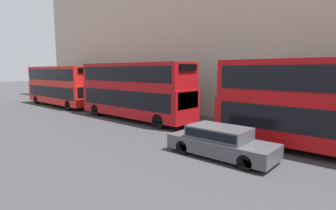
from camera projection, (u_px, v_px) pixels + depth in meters
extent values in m
cube|color=#B20C0F|center=(326.00, 125.00, 11.90)|extent=(2.55, 10.12, 2.10)
cube|color=#B20C0F|center=(329.00, 80.00, 11.63)|extent=(2.50, 9.92, 1.94)
cube|color=black|center=(326.00, 119.00, 11.87)|extent=(2.59, 9.31, 1.18)
cube|color=black|center=(329.00, 78.00, 11.62)|extent=(2.59, 9.31, 1.16)
cylinder|color=black|center=(243.00, 136.00, 13.45)|extent=(0.30, 1.00, 1.00)
cylinder|color=black|center=(260.00, 129.00, 15.12)|extent=(0.30, 1.00, 1.00)
cube|color=#A80F14|center=(135.00, 101.00, 20.41)|extent=(2.55, 10.47, 2.24)
cube|color=#A80F14|center=(134.00, 75.00, 20.14)|extent=(2.50, 10.27, 1.80)
cube|color=black|center=(135.00, 97.00, 20.37)|extent=(2.59, 9.64, 1.25)
cube|color=black|center=(134.00, 74.00, 20.13)|extent=(2.59, 9.64, 1.08)
cube|color=black|center=(188.00, 100.00, 16.94)|extent=(2.17, 0.06, 1.12)
cube|color=black|center=(188.00, 67.00, 16.66)|extent=(1.78, 0.06, 0.43)
cylinder|color=black|center=(159.00, 121.00, 17.32)|extent=(0.30, 1.00, 1.00)
cylinder|color=black|center=(180.00, 117.00, 19.00)|extent=(0.30, 1.00, 1.00)
cylinder|color=black|center=(96.00, 110.00, 22.08)|extent=(0.30, 1.00, 1.00)
cylinder|color=black|center=(117.00, 107.00, 23.76)|extent=(0.30, 1.00, 1.00)
cube|color=red|center=(61.00, 93.00, 28.17)|extent=(2.55, 10.48, 2.02)
cube|color=red|center=(60.00, 75.00, 27.91)|extent=(2.50, 10.27, 1.85)
cube|color=black|center=(61.00, 91.00, 28.14)|extent=(2.59, 9.64, 1.13)
cube|color=black|center=(60.00, 74.00, 27.90)|extent=(2.59, 9.64, 1.11)
cube|color=black|center=(88.00, 92.00, 24.71)|extent=(2.17, 0.06, 1.01)
cube|color=black|center=(87.00, 70.00, 24.43)|extent=(1.78, 0.06, 0.44)
cylinder|color=black|center=(69.00, 105.00, 25.07)|extent=(0.30, 1.00, 1.00)
cylinder|color=black|center=(90.00, 103.00, 26.74)|extent=(0.30, 1.00, 1.00)
cylinder|color=black|center=(37.00, 100.00, 29.83)|extent=(0.30, 1.00, 1.00)
cylinder|color=black|center=(56.00, 98.00, 31.50)|extent=(0.30, 1.00, 1.00)
cube|color=#47474C|center=(221.00, 146.00, 11.71)|extent=(1.87, 4.79, 0.64)
cube|color=#47474C|center=(219.00, 132.00, 11.71)|extent=(1.64, 2.64, 0.54)
cube|color=black|center=(219.00, 132.00, 11.71)|extent=(1.68, 2.51, 0.35)
cylinder|color=black|center=(245.00, 162.00, 10.12)|extent=(0.22, 0.64, 0.64)
cylinder|color=black|center=(262.00, 152.00, 11.35)|extent=(0.22, 0.64, 0.64)
cylinder|color=black|center=(183.00, 147.00, 12.13)|extent=(0.22, 0.64, 0.64)
cylinder|color=black|center=(203.00, 140.00, 13.36)|extent=(0.22, 0.64, 0.64)
cylinder|color=#26262D|center=(99.00, 100.00, 28.11)|extent=(0.36, 0.36, 1.40)
sphere|color=tan|center=(98.00, 92.00, 28.00)|extent=(0.22, 0.22, 0.22)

